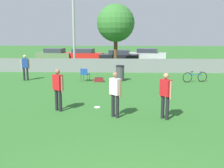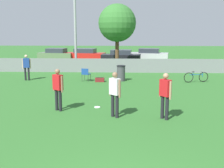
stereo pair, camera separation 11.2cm
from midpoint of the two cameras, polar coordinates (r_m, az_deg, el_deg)
name	(u,v)px [view 2 (the right image)]	position (r m, az deg, el deg)	size (l,w,h in m)	color
fence_backline	(124,66)	(22.14, 2.62, 3.76)	(20.64, 0.07, 1.21)	gray
light_pole	(75,6)	(23.79, -7.45, 15.39)	(0.90, 0.36, 8.88)	#9E9EA3
tree_near_pole	(117,23)	(24.08, 1.19, 12.26)	(3.17, 3.17, 5.49)	brown
player_defender_red	(58,87)	(11.53, -10.65, -0.54)	(0.48, 0.42, 1.73)	black
player_thrower_red	(165,93)	(10.41, 11.06, -1.75)	(0.43, 0.47, 1.73)	black
player_receiver_white	(115,91)	(10.47, 0.90, -1.49)	(0.45, 0.44, 1.73)	black
spectator_in_blue	(27,66)	(19.35, -16.81, 3.59)	(0.55, 0.28, 1.70)	black
frisbee_disc	(97,107)	(12.04, -2.74, -4.71)	(0.26, 0.26, 0.03)	white
folding_chair_sideline	(86,73)	(18.31, -5.18, 2.15)	(0.58, 0.58, 0.85)	#333338
bicycle_sideline	(196,77)	(18.69, 16.89, 1.37)	(1.64, 0.55, 0.70)	black
trash_bin	(121,73)	(18.36, 2.02, 2.22)	(0.56, 0.56, 1.02)	#3F3F44
gear_bag_sideline	(100,80)	(18.09, -2.32, 0.87)	(0.58, 0.32, 0.29)	maroon
parked_car_olive	(57,54)	(32.69, -11.09, 5.96)	(4.16, 2.33, 1.32)	black
parked_car_red	(85,54)	(31.81, -5.37, 5.99)	(4.61, 2.38, 1.32)	black
parked_car_dark	(121,56)	(29.18, 1.99, 5.65)	(4.15, 2.15, 1.34)	black
parked_car_silver	(149,55)	(31.81, 7.64, 5.95)	(4.46, 2.53, 1.33)	black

